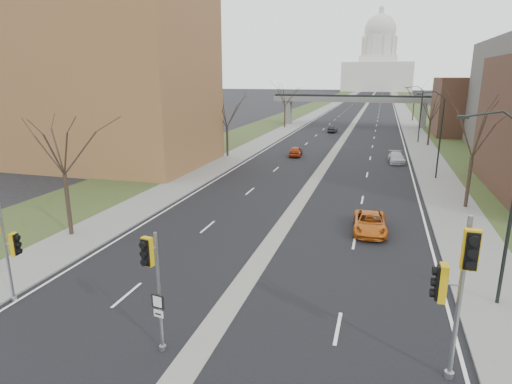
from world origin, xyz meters
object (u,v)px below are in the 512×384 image
at_px(signal_pole_median, 153,273).
at_px(car_right_near, 370,223).
at_px(signal_pole_right, 456,278).
at_px(car_left_near, 296,151).
at_px(car_right_mid, 396,158).
at_px(signal_pole_left, 5,239).
at_px(car_left_far, 333,129).

relative_size(signal_pole_median, car_right_near, 1.03).
relative_size(signal_pole_right, car_left_near, 1.54).
relative_size(signal_pole_median, signal_pole_right, 0.81).
relative_size(car_right_near, car_right_mid, 1.08).
xyz_separation_m(signal_pole_median, car_right_mid, (9.46, 41.52, -2.71)).
bearing_deg(car_right_near, signal_pole_right, -81.91).
distance_m(car_left_near, car_right_mid, 12.67).
height_order(signal_pole_left, car_left_near, signal_pole_left).
xyz_separation_m(signal_pole_left, signal_pole_median, (8.26, -1.53, 0.21)).
bearing_deg(car_left_far, signal_pole_left, 87.32).
bearing_deg(car_left_near, car_left_far, -98.96).
bearing_deg(car_right_near, signal_pole_median, -117.96).
bearing_deg(car_left_near, car_right_mid, 170.24).
relative_size(signal_pole_right, car_right_mid, 1.37).
height_order(signal_pole_right, car_right_mid, signal_pole_right).
bearing_deg(signal_pole_median, car_right_mid, 86.68).
xyz_separation_m(car_left_near, car_left_far, (1.81, 26.47, -0.04)).
bearing_deg(signal_pole_right, signal_pole_median, -172.54).
height_order(signal_pole_left, signal_pole_right, signal_pole_right).
relative_size(signal_pole_left, car_left_near, 1.24).
xyz_separation_m(signal_pole_median, signal_pole_right, (10.15, 1.45, 0.55)).
distance_m(signal_pole_median, signal_pole_right, 10.27).
distance_m(signal_pole_right, car_left_far, 68.63).
distance_m(signal_pole_left, signal_pole_right, 18.42).
relative_size(signal_pole_left, car_right_mid, 1.10).
distance_m(signal_pole_right, car_left_near, 43.34).
height_order(car_left_far, car_right_near, car_right_near).
distance_m(signal_pole_left, car_left_near, 41.42).
bearing_deg(car_left_near, car_right_near, 106.14).
height_order(signal_pole_left, car_right_mid, signal_pole_left).
height_order(signal_pole_right, car_right_near, signal_pole_right).
height_order(signal_pole_median, car_left_near, signal_pole_median).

